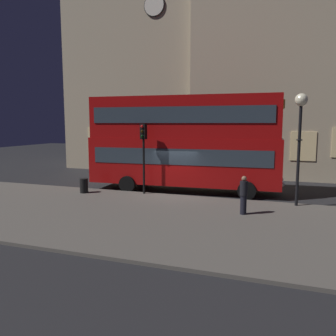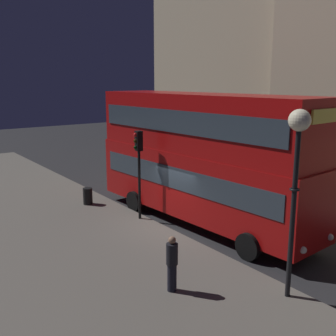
{
  "view_description": "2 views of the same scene",
  "coord_description": "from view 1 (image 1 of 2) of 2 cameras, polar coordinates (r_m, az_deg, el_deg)",
  "views": [
    {
      "loc": [
        5.94,
        -18.08,
        4.02
      ],
      "look_at": [
        -0.56,
        0.25,
        1.49
      ],
      "focal_mm": 36.65,
      "sensor_mm": 36.0,
      "label": 1
    },
    {
      "loc": [
        12.67,
        -9.81,
        6.13
      ],
      "look_at": [
        -1.42,
        0.63,
        2.26
      ],
      "focal_mm": 42.95,
      "sensor_mm": 36.0,
      "label": 2
    }
  ],
  "objects": [
    {
      "name": "building_with_clock",
      "position": [
        32.43,
        0.91,
        17.4
      ],
      "size": [
        17.69,
        8.66,
        19.27
      ],
      "color": "tan",
      "rests_on": "ground"
    },
    {
      "name": "street_lamp",
      "position": [
        17.17,
        21.16,
        7.72
      ],
      "size": [
        0.58,
        0.58,
        5.28
      ],
      "color": "black",
      "rests_on": "sidewalk_slab"
    },
    {
      "name": "litter_bin",
      "position": [
        19.96,
        -13.8,
        -2.87
      ],
      "size": [
        0.46,
        0.46,
        0.81
      ],
      "primitive_type": "cylinder",
      "color": "black",
      "rests_on": "sidewalk_slab"
    },
    {
      "name": "ground_plane",
      "position": [
        19.45,
        1.32,
        -4.51
      ],
      "size": [
        80.0,
        80.0,
        0.0
      ],
      "primitive_type": "plane",
      "color": "#232326"
    },
    {
      "name": "traffic_light_near_kerb",
      "position": [
        18.91,
        -4.11,
        4.07
      ],
      "size": [
        0.35,
        0.38,
        3.89
      ],
      "rotation": [
        0.0,
        0.0,
        -0.15
      ],
      "color": "black",
      "rests_on": "sidewalk_slab"
    },
    {
      "name": "sidewalk_slab",
      "position": [
        14.91,
        -4.74,
        -8.0
      ],
      "size": [
        44.0,
        9.13,
        0.12
      ],
      "primitive_type": "cube",
      "color": "#5B564F",
      "rests_on": "ground"
    },
    {
      "name": "building_plain_facade",
      "position": [
        30.41,
        21.91,
        17.2
      ],
      "size": [
        16.16,
        9.72,
        18.9
      ],
      "color": "tan",
      "rests_on": "ground"
    },
    {
      "name": "pedestrian",
      "position": [
        15.12,
        12.47,
        -4.34
      ],
      "size": [
        0.34,
        0.34,
        1.67
      ],
      "rotation": [
        0.0,
        0.0,
        4.87
      ],
      "color": "black",
      "rests_on": "sidewalk_slab"
    },
    {
      "name": "double_decker_bus",
      "position": [
        20.2,
        2.62,
        4.73
      ],
      "size": [
        11.36,
        3.34,
        5.57
      ],
      "rotation": [
        0.0,
        0.0,
        0.06
      ],
      "color": "#9E0C0C",
      "rests_on": "ground"
    }
  ]
}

